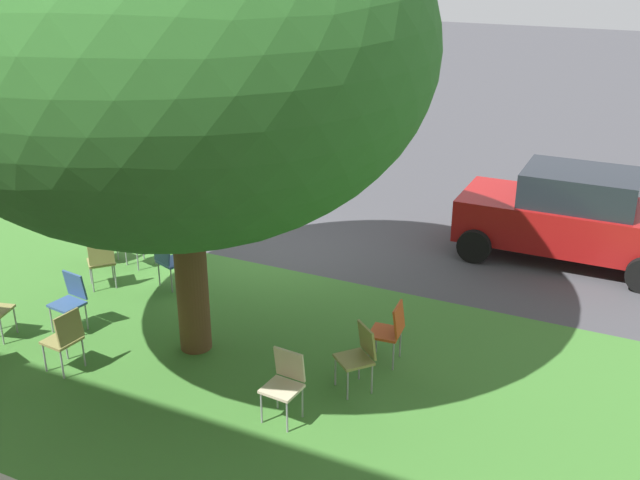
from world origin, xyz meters
TOP-DOWN VIEW (x-y plane):
  - ground at (0.00, 0.00)m, footprint 80.00×80.00m
  - grass_verge at (0.00, 3.20)m, footprint 48.00×6.00m
  - street_tree at (-0.57, 3.07)m, footprint 6.37×6.37m
  - chair_0 at (-3.03, 3.02)m, footprint 0.59×0.59m
  - chair_1 at (0.90, 1.64)m, footprint 0.53×0.54m
  - chair_4 at (-3.17, 2.26)m, footprint 0.46×0.45m
  - chair_5 at (1.35, 3.41)m, footprint 0.47×0.47m
  - chair_6 at (1.99, 1.11)m, footprint 0.52×0.51m
  - chair_7 at (2.54, 1.31)m, footprint 0.47×0.47m
  - chair_8 at (0.61, 4.30)m, footprint 0.46×0.46m
  - chair_9 at (1.88, 2.13)m, footprint 0.59×0.59m
  - chair_10 at (-2.48, 3.97)m, footprint 0.45×0.45m
  - parked_car at (-4.77, -2.39)m, footprint 3.70×1.92m

SIDE VIEW (x-z plane):
  - ground at x=0.00m, z-range 0.00..0.00m
  - grass_verge at x=0.00m, z-range 0.00..0.01m
  - chair_0 at x=-3.03m, z-range 0.08..0.96m
  - chair_1 at x=0.90m, z-range 0.08..0.96m
  - chair_4 at x=-3.17m, z-range 0.08..0.96m
  - chair_5 at x=1.35m, z-range 0.08..0.96m
  - chair_6 at x=1.99m, z-range 0.08..0.96m
  - chair_7 at x=2.54m, z-range 0.08..0.96m
  - chair_8 at x=0.61m, z-range 0.08..0.96m
  - chair_9 at x=1.88m, z-range 0.08..0.96m
  - chair_10 at x=-2.48m, z-range 0.08..0.96m
  - parked_car at x=-4.77m, z-range 0.01..1.66m
  - street_tree at x=-0.57m, z-range 0.89..7.40m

